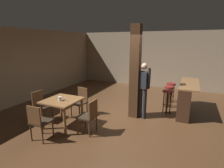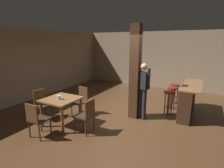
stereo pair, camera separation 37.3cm
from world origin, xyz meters
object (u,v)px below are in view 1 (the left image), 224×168
at_px(salt_shaker, 65,99).
at_px(bar_stool_near, 167,97).
at_px(napkin_cup, 60,99).
at_px(standing_person, 143,86).
at_px(bar_counter, 185,97).
at_px(bar_stool_mid, 169,92).
at_px(chair_north, 80,100).
at_px(dining_table, 62,104).
at_px(chair_west, 41,104).
at_px(chair_south, 39,121).
at_px(chair_east, 89,115).
at_px(bar_stool_far, 171,88).

height_order(salt_shaker, bar_stool_near, salt_shaker).
height_order(napkin_cup, standing_person, standing_person).
height_order(bar_counter, bar_stool_near, bar_counter).
xyz_separation_m(napkin_cup, bar_stool_near, (2.48, 2.22, -0.26)).
height_order(bar_stool_near, bar_stool_mid, bar_stool_near).
bearing_deg(chair_north, dining_table, -91.95).
bearing_deg(standing_person, chair_north, -160.35).
height_order(salt_shaker, bar_counter, bar_counter).
xyz_separation_m(chair_west, bar_stool_mid, (3.29, 2.71, 0.07)).
bearing_deg(bar_stool_near, standing_person, -133.73).
bearing_deg(napkin_cup, chair_north, 89.21).
xyz_separation_m(chair_west, bar_stool_near, (3.31, 2.13, 0.07)).
xyz_separation_m(bar_counter, bar_stool_mid, (-0.55, 0.18, 0.06)).
bearing_deg(chair_south, salt_shaker, 79.44).
distance_m(napkin_cup, salt_shaker, 0.12).
relative_size(dining_table, chair_north, 1.01).
xyz_separation_m(chair_south, bar_stool_near, (2.51, 2.95, 0.07)).
xyz_separation_m(chair_east, salt_shaker, (-0.76, -0.00, 0.32)).
height_order(chair_east, bar_stool_mid, chair_east).
distance_m(chair_east, standing_person, 1.85).
bearing_deg(bar_stool_near, bar_counter, 37.51).
height_order(chair_east, chair_north, same).
bearing_deg(dining_table, bar_stool_near, 40.63).
bearing_deg(chair_south, bar_stool_mid, 54.86).
relative_size(chair_west, napkin_cup, 8.00).
distance_m(chair_east, napkin_cup, 0.93).
xyz_separation_m(napkin_cup, bar_stool_mid, (2.45, 2.81, -0.26)).
distance_m(bar_stool_mid, bar_stool_far, 0.62).
bearing_deg(chair_west, standing_person, 28.60).
height_order(chair_north, chair_south, same).
bearing_deg(salt_shaker, chair_north, 96.54).
bearing_deg(standing_person, bar_stool_mid, 63.68).
bearing_deg(salt_shaker, chair_west, 177.23).
xyz_separation_m(dining_table, standing_person, (1.85, 1.47, 0.36)).
distance_m(chair_north, bar_stool_mid, 3.10).
distance_m(napkin_cup, bar_stool_far, 4.22).
height_order(dining_table, chair_north, chair_north).
bearing_deg(bar_stool_mid, bar_stool_near, -87.93).
bearing_deg(napkin_cup, bar_stool_mid, 48.84).
bearing_deg(chair_east, chair_west, 178.48).
xyz_separation_m(chair_west, napkin_cup, (0.83, -0.10, 0.33)).
height_order(chair_north, napkin_cup, chair_north).
height_order(chair_west, bar_stool_far, chair_west).
height_order(salt_shaker, standing_person, standing_person).
bearing_deg(bar_stool_mid, chair_east, -119.94).
relative_size(dining_table, chair_west, 1.01).
bearing_deg(chair_west, napkin_cup, -6.70).
bearing_deg(dining_table, chair_west, 179.16).
bearing_deg(bar_stool_near, chair_east, -126.53).
xyz_separation_m(chair_south, bar_stool_far, (2.49, 4.16, 0.06)).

